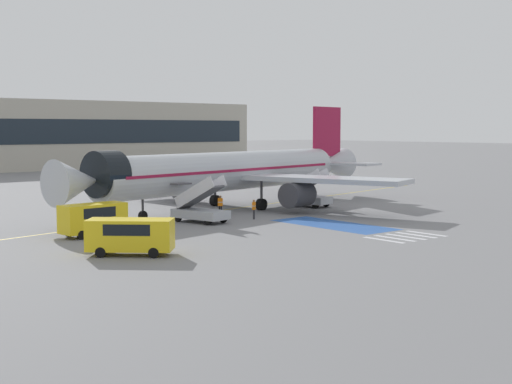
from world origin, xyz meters
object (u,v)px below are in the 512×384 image
(boarding_stairs_aft, at_px, (306,197))
(boarding_stairs_forward, at_px, (200,210))
(ground_crew_1, at_px, (254,208))
(service_van_1, at_px, (130,234))
(service_van_0, at_px, (93,217))
(fuel_tanker, at_px, (178,175))
(airliner, at_px, (232,172))
(ground_crew_0, at_px, (220,204))

(boarding_stairs_aft, bearing_deg, boarding_stairs_forward, -180.00)
(boarding_stairs_aft, distance_m, ground_crew_1, 11.22)
(service_van_1, bearing_deg, service_van_0, 30.34)
(service_van_0, xyz_separation_m, service_van_1, (-1.84, -8.55, -0.06))
(ground_crew_1, bearing_deg, boarding_stairs_aft, -12.35)
(service_van_0, bearing_deg, ground_crew_1, 85.41)
(fuel_tanker, distance_m, service_van_1, 47.07)
(airliner, relative_size, ground_crew_0, 22.02)
(service_van_0, distance_m, service_van_1, 8.74)
(fuel_tanker, xyz_separation_m, service_van_1, (-28.30, -37.60, -0.51))
(boarding_stairs_aft, xyz_separation_m, ground_crew_0, (-11.20, -0.72, 0.09))
(airliner, relative_size, service_van_1, 7.75)
(service_van_0, distance_m, ground_crew_0, 14.62)
(airliner, xyz_separation_m, ground_crew_1, (-3.34, -7.42, -2.63))
(ground_crew_0, bearing_deg, fuel_tanker, -71.16)
(airliner, xyz_separation_m, boarding_stairs_aft, (7.01, -3.06, -2.63))
(service_van_1, bearing_deg, ground_crew_0, -10.18)
(service_van_1, bearing_deg, boarding_stairs_aft, -22.11)
(boarding_stairs_forward, distance_m, service_van_1, 15.61)
(boarding_stairs_forward, distance_m, service_van_0, 10.37)
(boarding_stairs_forward, xyz_separation_m, ground_crew_1, (4.72, -1.29, -0.01))
(service_van_1, distance_m, ground_crew_1, 18.89)
(service_van_1, relative_size, ground_crew_0, 2.84)
(boarding_stairs_forward, height_order, ground_crew_1, boarding_stairs_forward)
(boarding_stairs_aft, xyz_separation_m, service_van_0, (-25.35, -4.37, 0.42))
(airliner, height_order, fuel_tanker, airliner)
(fuel_tanker, distance_m, ground_crew_1, 31.24)
(fuel_tanker, xyz_separation_m, ground_crew_1, (-11.46, -29.05, -0.86))
(airliner, distance_m, service_van_0, 19.91)
(airliner, xyz_separation_m, service_van_1, (-20.18, -15.97, -2.28))
(airliner, distance_m, ground_crew_1, 8.55)
(fuel_tanker, bearing_deg, boarding_stairs_aft, -92.70)
(boarding_stairs_forward, bearing_deg, boarding_stairs_aft, 0.00)
(service_van_0, bearing_deg, airliner, 107.43)
(service_van_1, bearing_deg, ground_crew_1, -20.61)
(boarding_stairs_aft, xyz_separation_m, service_van_1, (-27.18, -12.91, 0.35))
(boarding_stairs_aft, height_order, ground_crew_0, boarding_stairs_aft)
(boarding_stairs_forward, relative_size, service_van_0, 1.13)
(boarding_stairs_aft, relative_size, ground_crew_0, 3.01)
(service_van_1, xyz_separation_m, ground_crew_1, (16.84, 8.55, -0.35))
(airliner, bearing_deg, service_van_1, 116.81)
(boarding_stairs_aft, height_order, ground_crew_1, boarding_stairs_aft)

